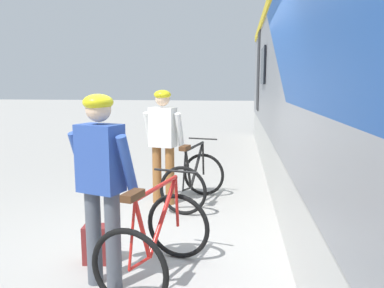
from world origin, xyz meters
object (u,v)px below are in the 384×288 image
(bicycle_near_red, at_px, (156,241))
(bicycle_far_black, at_px, (194,179))
(backpack_on_platform, at_px, (97,244))
(cyclist_near_in_blue, at_px, (101,174))
(cyclist_far_in_white, at_px, (163,137))

(bicycle_near_red, distance_m, bicycle_far_black, 2.34)
(bicycle_far_black, xyz_separation_m, backpack_on_platform, (-0.76, -2.05, -0.20))
(bicycle_near_red, bearing_deg, backpack_on_platform, 157.31)
(cyclist_near_in_blue, bearing_deg, backpack_on_platform, 118.85)
(cyclist_far_in_white, distance_m, bicycle_far_black, 0.81)
(bicycle_near_red, height_order, bicycle_far_black, same)
(cyclist_near_in_blue, height_order, cyclist_far_in_white, same)
(backpack_on_platform, bearing_deg, cyclist_far_in_white, 76.67)
(cyclist_near_in_blue, distance_m, cyclist_far_in_white, 2.47)
(cyclist_far_in_white, relative_size, bicycle_near_red, 1.46)
(cyclist_far_in_white, height_order, bicycle_far_black, cyclist_far_in_white)
(bicycle_near_red, height_order, backpack_on_platform, bicycle_near_red)
(bicycle_near_red, relative_size, backpack_on_platform, 3.01)
(cyclist_near_in_blue, xyz_separation_m, cyclist_far_in_white, (0.06, 2.46, 0.00))
(cyclist_near_in_blue, distance_m, bicycle_near_red, 0.81)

